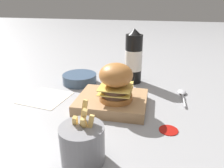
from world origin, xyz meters
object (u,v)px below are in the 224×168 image
fries_basket (82,144)px  side_bowl (80,78)px  burger (116,82)px  spoon (182,94)px  serving_board (112,102)px  ketchup_bottle (134,58)px

fries_basket → side_bowl: fries_basket is taller
burger → spoon: burger is taller
serving_board → burger: size_ratio=1.87×
ketchup_bottle → serving_board: bearing=-99.7°
serving_board → side_bowl: size_ratio=1.59×
burger → ketchup_bottle: (0.03, 0.27, 0.01)m
serving_board → spoon: 0.30m
side_bowl → spoon: side_bowl is taller
spoon → serving_board: bearing=120.2°
fries_basket → spoon: fries_basket is taller
fries_basket → side_bowl: size_ratio=0.95×
side_bowl → ketchup_bottle: bearing=15.7°
burger → side_bowl: 0.30m
burger → side_bowl: (-0.21, 0.21, -0.08)m
serving_board → spoon: serving_board is taller
fries_basket → serving_board: bearing=87.8°
burger → side_bowl: bearing=134.9°
ketchup_bottle → spoon: ketchup_bottle is taller
spoon → ketchup_bottle: bearing=63.0°
serving_board → ketchup_bottle: ketchup_bottle is taller
serving_board → burger: 0.09m
serving_board → fries_basket: bearing=-92.2°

